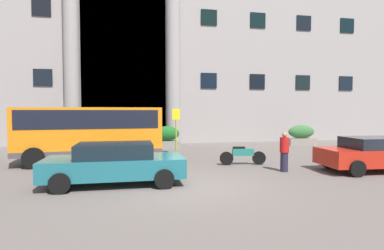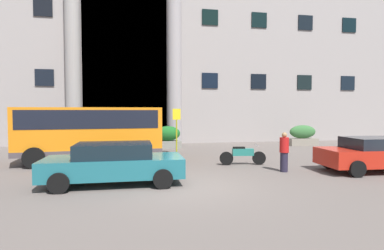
{
  "view_description": "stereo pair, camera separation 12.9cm",
  "coord_description": "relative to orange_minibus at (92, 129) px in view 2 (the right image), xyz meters",
  "views": [
    {
      "loc": [
        -1.72,
        -9.53,
        2.42
      ],
      "look_at": [
        0.92,
        4.21,
        1.78
      ],
      "focal_mm": 28.56,
      "sensor_mm": 36.0,
      "label": 1
    },
    {
      "loc": [
        -1.59,
        -9.55,
        2.42
      ],
      "look_at": [
        0.92,
        4.21,
        1.78
      ],
      "focal_mm": 28.56,
      "sensor_mm": 36.0,
      "label": 2
    }
  ],
  "objects": [
    {
      "name": "ground_plane",
      "position": [
        3.69,
        -5.5,
        -1.62
      ],
      "size": [
        80.0,
        64.0,
        0.12
      ],
      "primitive_type": "cube",
      "color": "#5D544F"
    },
    {
      "name": "office_building_facade",
      "position": [
        3.68,
        11.97,
        9.14
      ],
      "size": [
        38.89,
        9.78,
        21.42
      ],
      "color": "gray",
      "rests_on": "ground_plane"
    },
    {
      "name": "orange_minibus",
      "position": [
        0.0,
        0.0,
        0.0
      ],
      "size": [
        6.54,
        3.01,
        2.58
      ],
      "rotation": [
        0.0,
        0.0,
        0.07
      ],
      "color": "orange",
      "rests_on": "ground_plane"
    },
    {
      "name": "bus_stop_sign",
      "position": [
        4.28,
        1.7,
        0.02
      ],
      "size": [
        0.44,
        0.08,
        2.55
      ],
      "color": "#9A9F1C",
      "rests_on": "ground_plane"
    },
    {
      "name": "hedge_planter_far_west",
      "position": [
        4.1,
        4.89,
        -0.86
      ],
      "size": [
        1.74,
        0.99,
        1.43
      ],
      "color": "gray",
      "rests_on": "ground_plane"
    },
    {
      "name": "hedge_planter_far_east",
      "position": [
        -0.1,
        4.84,
        -0.9
      ],
      "size": [
        1.55,
        0.83,
        1.36
      ],
      "color": "slate",
      "rests_on": "ground_plane"
    },
    {
      "name": "hedge_planter_west",
      "position": [
        13.62,
        4.65,
        -0.87
      ],
      "size": [
        2.03,
        0.78,
        1.43
      ],
      "color": "gray",
      "rests_on": "ground_plane"
    },
    {
      "name": "parked_hatchback_near",
      "position": [
        1.36,
        -4.71,
        -0.85
      ],
      "size": [
        4.5,
        2.09,
        1.36
      ],
      "rotation": [
        0.0,
        0.0,
        0.01
      ],
      "color": "#1D616C",
      "rests_on": "ground_plane"
    },
    {
      "name": "parked_estate_mid",
      "position": [
        11.59,
        -4.46,
        -0.84
      ],
      "size": [
        4.65,
        2.22,
        1.37
      ],
      "rotation": [
        0.0,
        0.0,
        -0.05
      ],
      "color": "#B52214",
      "rests_on": "ground_plane"
    },
    {
      "name": "motorcycle_far_end",
      "position": [
        6.73,
        -2.08,
        -1.1
      ],
      "size": [
        2.08,
        0.55,
        0.89
      ],
      "rotation": [
        0.0,
        0.0,
        -0.11
      ],
      "color": "black",
      "rests_on": "ground_plane"
    },
    {
      "name": "pedestrian_woman_with_bag",
      "position": [
        7.87,
        -3.84,
        -0.77
      ],
      "size": [
        0.36,
        0.36,
        1.58
      ],
      "rotation": [
        0.0,
        0.0,
        1.66
      ],
      "color": "#231E30",
      "rests_on": "ground_plane"
    }
  ]
}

